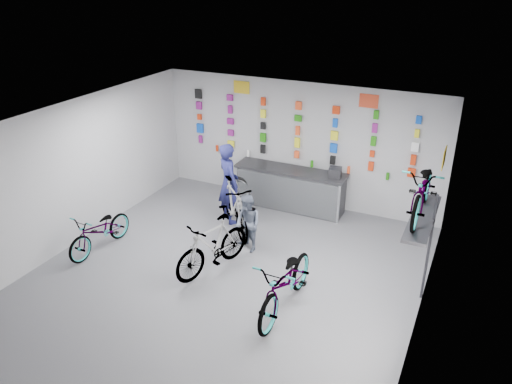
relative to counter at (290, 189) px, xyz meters
The scene contains 21 objects.
floor 3.57m from the counter, 90.00° to the right, with size 8.00×8.00×0.00m, color #515256.
ceiling 4.34m from the counter, 90.00° to the right, with size 8.00×8.00×0.00m, color white.
wall_back 1.11m from the counter, 90.00° to the left, with size 7.00×7.00×0.00m, color #B8B8BA.
wall_front 7.61m from the counter, 90.00° to the right, with size 7.00×7.00×0.00m, color #B8B8BA.
wall_left 5.08m from the counter, 134.67° to the right, with size 8.00×8.00×0.00m, color #B8B8BA.
wall_right 5.08m from the counter, 45.33° to the right, with size 8.00×8.00×0.00m, color #B8B8BA.
counter is the anchor object (origin of this frame).
merch_wall 1.36m from the counter, 97.77° to the left, with size 5.57×0.08×1.57m.
wall_bracket 4.18m from the counter, 35.12° to the right, with size 0.39×1.90×2.00m.
sign_left 2.73m from the counter, 163.67° to the left, with size 0.42×0.02×0.30m, color gold.
sign_right 2.78m from the counter, 15.36° to the left, with size 0.42×0.02×0.30m, color #E24726.
sign_side 4.72m from the counter, 33.92° to the right, with size 0.02×0.40×0.30m, color gold.
bike_left 4.49m from the counter, 128.53° to the right, with size 0.58×1.68×0.88m, color gray.
bike_center 3.20m from the counter, 95.78° to the right, with size 0.51×1.81×1.09m, color gray.
bike_right 3.97m from the counter, 69.08° to the right, with size 0.72×2.07×1.09m, color gray.
bike_service 1.75m from the counter, 113.60° to the right, with size 0.56×1.97×1.19m, color gray.
bike_wall 4.30m from the counter, 35.76° to the right, with size 0.63×1.80×0.95m, color gray.
clerk 1.65m from the counter, 129.50° to the right, with size 0.68×0.45×1.88m, color navy.
customer 2.21m from the counter, 91.22° to the right, with size 0.59×0.46×1.22m, color #4F586C.
spare_wheel 1.31m from the counter, 163.49° to the right, with size 0.73×0.39×0.72m.
register 1.25m from the counter, ahead, with size 0.28×0.30×0.22m, color black.
Camera 1 is at (3.95, -6.72, 5.42)m, focal length 35.00 mm.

